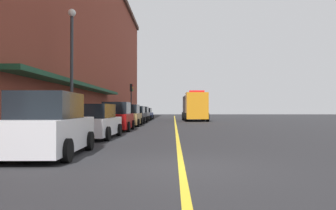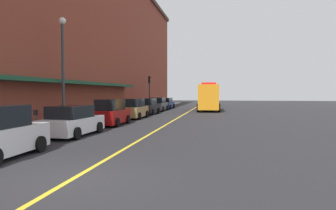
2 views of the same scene
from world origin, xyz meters
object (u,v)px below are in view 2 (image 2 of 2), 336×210
parked_car_2 (111,113)px  parked_car_4 (147,107)px  parked_car_3 (133,109)px  parked_car_6 (166,103)px  parked_car_5 (158,105)px  utility_truck (209,98)px  traffic_light_near (149,86)px  parking_meter_0 (36,118)px  parked_car_1 (72,122)px  parking_meter_2 (146,103)px  parking_meter_1 (149,102)px  street_lamp_left (63,60)px

parked_car_2 → parked_car_4: parked_car_2 is taller
parked_car_3 → parked_car_6: 16.69m
parked_car_5 → utility_truck: utility_truck is taller
parked_car_5 → traffic_light_near: 2.77m
parked_car_2 → parked_car_6: (-0.12, 22.44, -0.12)m
utility_truck → parking_meter_0: bearing=-18.8°
parked_car_1 → parked_car_6: parked_car_1 is taller
utility_truck → parking_meter_2: 7.99m
parked_car_2 → utility_truck: utility_truck is taller
parked_car_5 → parked_car_4: bearing=-178.6°
parked_car_2 → parking_meter_1: bearing=3.6°
parked_car_1 → parked_car_2: parked_car_2 is taller
utility_truck → traffic_light_near: 7.80m
utility_truck → parking_meter_1: bearing=-88.4°
traffic_light_near → street_lamp_left: bearing=-91.8°
street_lamp_left → parked_car_2: bearing=54.9°
parked_car_5 → parking_meter_1: (-1.33, 0.54, 0.26)m
parked_car_3 → parked_car_5: (-0.09, 11.37, -0.03)m
parked_car_5 → street_lamp_left: street_lamp_left is taller
parking_meter_1 → street_lamp_left: 20.89m
parked_car_2 → parked_car_6: parked_car_2 is taller
parked_car_5 → parked_car_6: 5.31m
parked_car_2 → street_lamp_left: street_lamp_left is taller
parking_meter_1 → utility_truck: bearing=3.2°
parking_meter_0 → parking_meter_1: bearing=90.0°
parking_meter_2 → utility_truck: bearing=14.7°
parked_car_4 → parking_meter_0: (-1.42, -17.98, 0.26)m
parked_car_5 → parked_car_6: size_ratio=0.87×
parking_meter_1 → street_lamp_left: (-0.60, -20.61, 3.34)m
parking_meter_2 → street_lamp_left: bearing=-91.8°
parked_car_1 → utility_truck: 24.51m
parked_car_2 → parked_car_1: bearing=177.3°
parked_car_4 → parked_car_1: bearing=-179.6°
parked_car_2 → traffic_light_near: bearing=3.4°
utility_truck → parking_meter_2: (-7.71, -2.02, -0.61)m
parking_meter_2 → parking_meter_1: bearing=90.0°
parked_car_6 → parking_meter_1: parked_car_6 is taller
parked_car_1 → parking_meter_2: 21.66m
parked_car_3 → parked_car_6: size_ratio=0.87×
parking_meter_1 → traffic_light_near: bearing=68.0°
traffic_light_near → parking_meter_2: bearing=-92.0°
utility_truck → street_lamp_left: 22.79m
parked_car_1 → utility_truck: utility_truck is taller
parking_meter_0 → parking_meter_2: same height
parked_car_1 → parking_meter_2: (-1.32, 21.62, 0.28)m
parked_car_4 → parking_meter_2: parked_car_4 is taller
parked_car_4 → utility_truck: 9.43m
parked_car_4 → street_lamp_left: 14.67m
parked_car_5 → parking_meter_0: size_ratio=3.15×
parked_car_6 → parking_meter_1: size_ratio=3.64×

